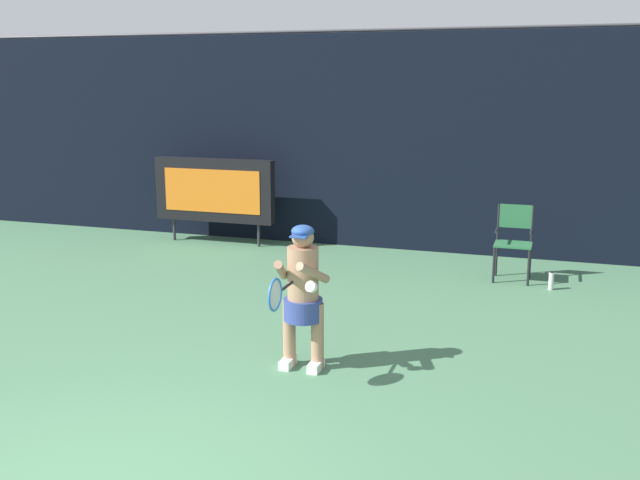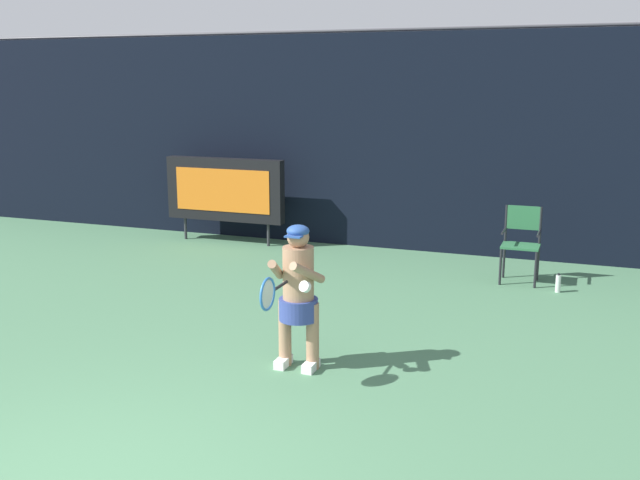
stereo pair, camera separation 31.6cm
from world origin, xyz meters
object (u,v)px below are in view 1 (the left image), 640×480
object	(u,v)px
umpire_chair	(514,238)
tennis_racket	(276,294)
scoreboard	(214,190)
tennis_player	(303,291)
water_bottle	(551,281)

from	to	relation	value
umpire_chair	tennis_racket	bearing A→B (deg)	-110.92
scoreboard	tennis_player	distance (m)	5.98
umpire_chair	tennis_player	size ratio (longest dim) A/B	0.74
scoreboard	tennis_player	bearing A→B (deg)	-55.40
tennis_player	scoreboard	bearing A→B (deg)	124.60
water_bottle	tennis_player	world-z (taller)	tennis_player
water_bottle	tennis_player	xyz separation A→B (m)	(-2.31, -3.71, 0.67)
water_bottle	scoreboard	bearing A→B (deg)	168.05
scoreboard	umpire_chair	world-z (taller)	scoreboard
tennis_racket	scoreboard	bearing A→B (deg)	138.28
water_bottle	tennis_player	size ratio (longest dim) A/B	0.18
scoreboard	water_bottle	distance (m)	5.89
scoreboard	umpire_chair	bearing A→B (deg)	-9.15
umpire_chair	water_bottle	size ratio (longest dim) A/B	4.08
water_bottle	tennis_racket	bearing A→B (deg)	-118.51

